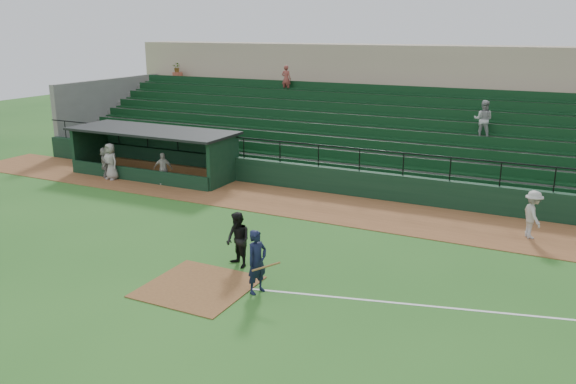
% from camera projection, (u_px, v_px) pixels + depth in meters
% --- Properties ---
extents(ground, '(90.00, 90.00, 0.00)m').
position_uv_depth(ground, '(217.00, 275.00, 18.01)').
color(ground, '#285E1E').
rests_on(ground, ground).
extents(warning_track, '(40.00, 4.00, 0.03)m').
position_uv_depth(warning_track, '(319.00, 206.00, 24.90)').
color(warning_track, brown).
rests_on(warning_track, ground).
extents(home_plate_dirt, '(3.00, 3.00, 0.03)m').
position_uv_depth(home_plate_dirt, '(198.00, 287.00, 17.14)').
color(home_plate_dirt, brown).
rests_on(home_plate_dirt, ground).
extents(foul_line, '(17.49, 4.44, 0.01)m').
position_uv_depth(foul_line, '(491.00, 312.00, 15.63)').
color(foul_line, white).
rests_on(foul_line, ground).
extents(stadium_structure, '(38.00, 13.08, 6.40)m').
position_uv_depth(stadium_structure, '(381.00, 125.00, 31.57)').
color(stadium_structure, black).
rests_on(stadium_structure, ground).
extents(dugout, '(8.90, 3.20, 2.42)m').
position_uv_depth(dugout, '(159.00, 149.00, 30.05)').
color(dugout, black).
rests_on(dugout, ground).
extents(batter_at_plate, '(1.11, 0.80, 1.90)m').
position_uv_depth(batter_at_plate, '(257.00, 262.00, 16.56)').
color(batter_at_plate, black).
rests_on(batter_at_plate, ground).
extents(umpire, '(1.09, 1.01, 1.80)m').
position_uv_depth(umpire, '(238.00, 240.00, 18.40)').
color(umpire, black).
rests_on(umpire, ground).
extents(runner, '(1.08, 1.31, 1.76)m').
position_uv_depth(runner, '(533.00, 215.00, 20.87)').
color(runner, '#ACA7A1').
rests_on(runner, warning_track).
extents(dugout_player_a, '(1.00, 0.67, 1.57)m').
position_uv_depth(dugout_player_a, '(163.00, 169.00, 28.08)').
color(dugout_player_a, '#ADA7A2').
rests_on(dugout_player_a, warning_track).
extents(dugout_player_b, '(0.98, 0.73, 1.84)m').
position_uv_depth(dugout_player_b, '(111.00, 161.00, 28.97)').
color(dugout_player_b, '#9E9994').
rests_on(dugout_player_b, warning_track).
extents(dugout_player_c, '(1.38, 1.33, 1.57)m').
position_uv_depth(dugout_player_c, '(105.00, 162.00, 29.37)').
color(dugout_player_c, '#9A9590').
rests_on(dugout_player_c, warning_track).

